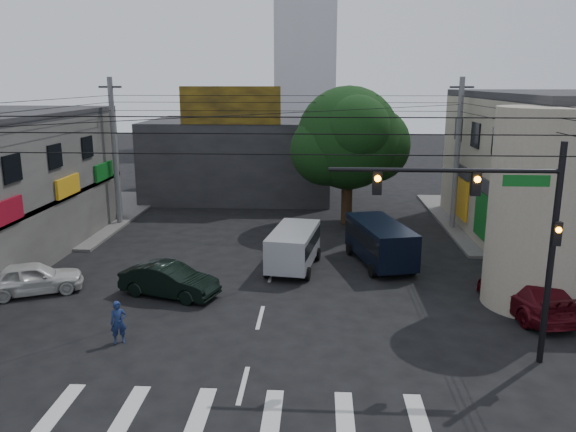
# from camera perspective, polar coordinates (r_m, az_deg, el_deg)

# --- Properties ---
(ground) EXTENTS (160.00, 160.00, 0.00)m
(ground) POSITION_cam_1_polar(r_m,az_deg,el_deg) (20.37, -3.43, -12.53)
(ground) COLOR black
(ground) RESTS_ON ground
(sidewalk_far_left) EXTENTS (16.00, 16.00, 0.15)m
(sidewalk_far_left) POSITION_cam_1_polar(r_m,az_deg,el_deg) (42.37, -25.38, 0.14)
(sidewalk_far_left) COLOR #514F4C
(sidewalk_far_left) RESTS_ON ground
(sidewalk_far_right) EXTENTS (16.00, 16.00, 0.15)m
(sidewalk_far_right) POSITION_cam_1_polar(r_m,az_deg,el_deg) (40.45, 26.08, -0.52)
(sidewalk_far_right) COLOR #514F4C
(sidewalk_far_right) RESTS_ON ground
(corner_column) EXTENTS (4.00, 4.00, 8.00)m
(corner_column) POSITION_cam_1_polar(r_m,az_deg,el_deg) (24.36, 24.28, 0.62)
(corner_column) COLOR gray
(corner_column) RESTS_ON ground
(building_far) EXTENTS (14.00, 10.00, 6.00)m
(building_far) POSITION_cam_1_polar(r_m,az_deg,el_deg) (45.00, -4.79, 5.91)
(building_far) COLOR #232326
(building_far) RESTS_ON ground
(billboard) EXTENTS (7.00, 0.30, 2.60)m
(billboard) POSITION_cam_1_polar(r_m,az_deg,el_deg) (39.79, -5.89, 11.11)
(billboard) COLOR olive
(billboard) RESTS_ON building_far
(street_tree) EXTENTS (6.40, 6.40, 8.70)m
(street_tree) POSITION_cam_1_polar(r_m,az_deg,el_deg) (35.39, 6.14, 7.84)
(street_tree) COLOR black
(street_tree) RESTS_ON ground
(traffic_gantry) EXTENTS (7.10, 0.35, 7.20)m
(traffic_gantry) POSITION_cam_1_polar(r_m,az_deg,el_deg) (18.52, 20.76, -0.19)
(traffic_gantry) COLOR black
(traffic_gantry) RESTS_ON ground
(utility_pole_far_left) EXTENTS (0.32, 0.32, 9.20)m
(utility_pole_far_left) POSITION_cam_1_polar(r_m,az_deg,el_deg) (36.71, -17.18, 6.15)
(utility_pole_far_left) COLOR #59595B
(utility_pole_far_left) RESTS_ON ground
(utility_pole_far_right) EXTENTS (0.32, 0.32, 9.20)m
(utility_pole_far_right) POSITION_cam_1_polar(r_m,az_deg,el_deg) (35.43, 16.80, 5.93)
(utility_pole_far_right) COLOR #59595B
(utility_pole_far_right) RESTS_ON ground
(dark_sedan) EXTENTS (3.96, 5.11, 1.40)m
(dark_sedan) POSITION_cam_1_polar(r_m,az_deg,el_deg) (24.52, -11.97, -6.41)
(dark_sedan) COLOR black
(dark_sedan) RESTS_ON ground
(white_compact) EXTENTS (4.80, 5.39, 1.40)m
(white_compact) POSITION_cam_1_polar(r_m,az_deg,el_deg) (26.64, -24.55, -5.75)
(white_compact) COLOR silver
(white_compact) RESTS_ON ground
(maroon_sedan) EXTENTS (4.13, 6.02, 1.51)m
(maroon_sedan) POSITION_cam_1_polar(r_m,az_deg,el_deg) (24.37, 23.07, -7.23)
(maroon_sedan) COLOR #4D0B13
(maroon_sedan) RESTS_ON ground
(silver_minivan) EXTENTS (5.13, 3.25, 1.96)m
(silver_minivan) POSITION_cam_1_polar(r_m,az_deg,el_deg) (27.33, 0.57, -3.39)
(silver_minivan) COLOR #B4B5BD
(silver_minivan) RESTS_ON ground
(navy_van) EXTENTS (6.23, 4.52, 2.11)m
(navy_van) POSITION_cam_1_polar(r_m,az_deg,el_deg) (28.30, 9.32, -2.82)
(navy_van) COLOR black
(navy_van) RESTS_ON ground
(traffic_officer) EXTENTS (0.83, 0.78, 1.53)m
(traffic_officer) POSITION_cam_1_polar(r_m,az_deg,el_deg) (20.75, -16.85, -10.29)
(traffic_officer) COLOR navy
(traffic_officer) RESTS_ON ground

